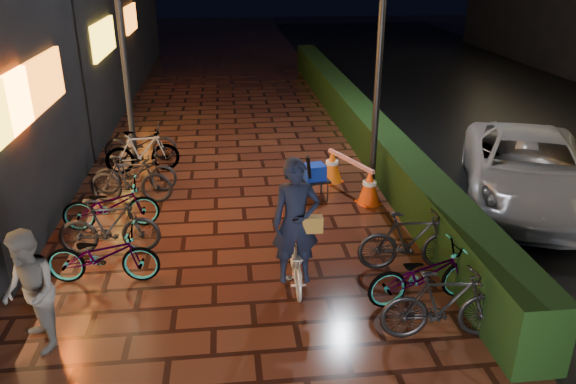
{
  "coord_description": "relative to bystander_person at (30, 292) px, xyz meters",
  "views": [
    {
      "loc": [
        -0.25,
        -6.89,
        4.68
      ],
      "look_at": [
        0.68,
        1.47,
        1.1
      ],
      "focal_mm": 35.0,
      "sensor_mm": 36.0,
      "label": 1
    }
  ],
  "objects": [
    {
      "name": "lamp_post_sf",
      "position": [
        0.27,
        6.93,
        2.03
      ],
      "size": [
        0.5,
        0.19,
        5.2
      ],
      "color": "black",
      "rests_on": "ground"
    },
    {
      "name": "bystander_person",
      "position": [
        0.0,
        0.0,
        0.0
      ],
      "size": [
        0.95,
        1.01,
        1.65
      ],
      "primitive_type": "imported",
      "rotation": [
        0.0,
        0.0,
        -1.04
      ],
      "color": "slate",
      "rests_on": "ground"
    },
    {
      "name": "hedge",
      "position": [
        6.07,
        8.68,
        -0.33
      ],
      "size": [
        0.7,
        20.0,
        1.0
      ],
      "primitive_type": "cube",
      "color": "black",
      "rests_on": "ground"
    },
    {
      "name": "van",
      "position": [
        8.46,
        3.73,
        -0.12
      ],
      "size": [
        4.01,
        5.53,
        1.4
      ],
      "primitive_type": "imported",
      "rotation": [
        0.0,
        0.0,
        -0.38
      ],
      "color": "#B0B1B5",
      "rests_on": "ground"
    },
    {
      "name": "ground",
      "position": [
        2.77,
        0.68,
        -0.83
      ],
      "size": [
        80.0,
        80.0,
        0.0
      ],
      "primitive_type": "plane",
      "color": "#381911",
      "rests_on": "ground"
    },
    {
      "name": "lamp_post_hedge",
      "position": [
        5.47,
        4.38,
        1.88
      ],
      "size": [
        0.47,
        0.14,
        4.92
      ],
      "color": "black",
      "rests_on": "ground"
    },
    {
      "name": "cart_assembly",
      "position": [
        4.23,
        4.29,
        -0.27
      ],
      "size": [
        0.65,
        0.69,
        1.08
      ],
      "color": "black",
      "rests_on": "ground"
    },
    {
      "name": "cyclist",
      "position": [
        3.45,
        1.1,
        -0.06
      ],
      "size": [
        0.75,
        1.44,
        2.05
      ],
      "color": "silver",
      "rests_on": "ground"
    },
    {
      "name": "parked_bikes_storefront",
      "position": [
        0.49,
        4.33,
        -0.35
      ],
      "size": [
        1.97,
        6.25,
        1.0
      ],
      "color": "black",
      "rests_on": "ground"
    },
    {
      "name": "parked_bikes_hedge",
      "position": [
        5.25,
        0.48,
        -0.34
      ],
      "size": [
        1.82,
        2.34,
        1.0
      ],
      "color": "black",
      "rests_on": "ground"
    },
    {
      "name": "traffic_barrier",
      "position": [
        5.05,
        4.6,
        -0.46
      ],
      "size": [
        1.05,
        1.79,
        0.74
      ],
      "color": "#F8480D",
      "rests_on": "ground"
    }
  ]
}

